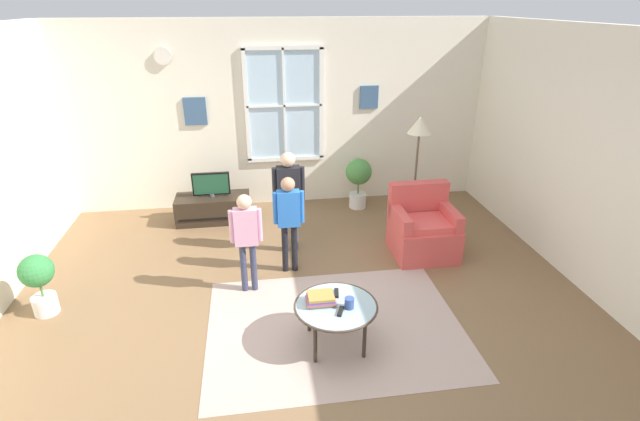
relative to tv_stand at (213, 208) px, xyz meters
The scene contains 18 objects.
ground_plane 2.71m from the tv_stand, 66.83° to the right, with size 6.83×6.72×0.02m, color brown.
back_wall 1.72m from the tv_stand, 30.68° to the left, with size 6.23×0.17×2.77m.
side_wall_right 5.06m from the tv_stand, 30.41° to the right, with size 0.12×6.12×2.77m.
area_rug 3.03m from the tv_stand, 64.01° to the right, with size 2.51×1.93×0.01m, color tan.
tv_stand is the anchor object (origin of this frame).
television 0.38m from the tv_stand, 90.00° to the right, with size 0.53×0.08×0.36m.
armchair 3.02m from the tv_stand, 27.20° to the right, with size 0.76×0.74×0.87m.
coffee_table 3.24m from the tv_stand, 66.56° to the right, with size 0.78×0.78×0.44m.
book_stack 3.15m from the tv_stand, 68.40° to the right, with size 0.27×0.19×0.09m.
cup 3.34m from the tv_stand, 65.16° to the right, with size 0.09×0.09×0.10m, color #334C8C.
remote_near_books 3.36m from the tv_stand, 66.98° to the right, with size 0.04×0.14×0.02m, color black.
remote_near_cup 3.10m from the tv_stand, 64.63° to the right, with size 0.04×0.14×0.02m, color black.
person_pink_shirt 2.06m from the tv_stand, 75.54° to the right, with size 0.35×0.16×1.15m.
person_black_shirt 1.62m from the tv_stand, 46.42° to the right, with size 0.40×0.18×1.32m.
person_blue_shirt 1.94m from the tv_stand, 57.99° to the right, with size 0.36×0.16×1.19m.
potted_plant_by_window 2.23m from the tv_stand, ahead, with size 0.40×0.40×0.79m.
potted_plant_corner 2.61m from the tv_stand, 127.89° to the right, with size 0.34×0.34×0.67m.
floor_lamp 3.09m from the tv_stand, 12.78° to the right, with size 0.32×0.32×1.59m.
Camera 1 is at (-0.45, -4.02, 2.99)m, focal length 26.61 mm.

